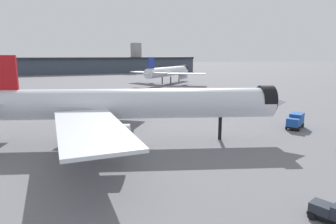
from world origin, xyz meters
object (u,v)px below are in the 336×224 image
Objects in this scene: airliner_near_gate at (126,104)px; service_truck_front at (295,121)px; baggage_tug_wing at (330,212)px; airliner_far_taxiway at (168,72)px.

airliner_near_gate is 34.86m from service_truck_front.
airliner_near_gate is at bearing 178.94° from baggage_tug_wing.
airliner_far_taxiway is 97.76m from service_truck_front.
airliner_far_taxiway reaches higher than service_truck_front.
service_truck_front is (34.46, -1.92, -4.95)m from airliner_near_gate.
baggage_tug_wing is at bearing -146.41° from airliner_far_taxiway.
airliner_near_gate reaches higher than service_truck_front.
airliner_far_taxiway reaches higher than baggage_tug_wing.
airliner_near_gate is 15.59× the size of baggage_tug_wing.
baggage_tug_wing is (-21.72, -29.00, -0.62)m from service_truck_front.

